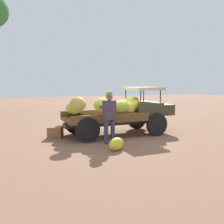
% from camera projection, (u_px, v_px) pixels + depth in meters
% --- Properties ---
extents(ground_plane, '(60.00, 60.00, 0.00)m').
position_uv_depth(ground_plane, '(114.00, 136.00, 9.63)').
color(ground_plane, '#845B46').
extents(truck, '(4.52, 1.92, 1.88)m').
position_uv_depth(truck, '(123.00, 111.00, 9.75)').
color(truck, '#393926').
rests_on(truck, ground).
extents(farmer, '(0.52, 0.48, 1.74)m').
position_uv_depth(farmer, '(109.00, 114.00, 8.30)').
color(farmer, '#373951').
rests_on(farmer, ground).
extents(wooden_crate, '(0.66, 0.67, 0.41)m').
position_uv_depth(wooden_crate, '(55.00, 132.00, 9.28)').
color(wooden_crate, brown).
rests_on(wooden_crate, ground).
extents(loose_banana_bunch, '(0.69, 0.61, 0.41)m').
position_uv_depth(loose_banana_bunch, '(116.00, 144.00, 7.51)').
color(loose_banana_bunch, yellow).
rests_on(loose_banana_bunch, ground).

